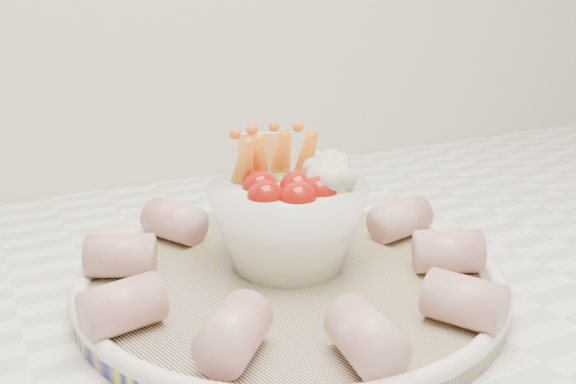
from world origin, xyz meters
name	(u,v)px	position (x,y,z in m)	size (l,w,h in m)	color
serving_platter	(291,278)	(-0.09, 1.43, 0.93)	(0.39, 0.39, 0.02)	navy
veggie_bowl	(290,216)	(-0.09, 1.45, 0.97)	(0.12, 0.12, 0.10)	white
cured_meat_rolls	(290,254)	(-0.10, 1.43, 0.95)	(0.30, 0.31, 0.03)	#B4525D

